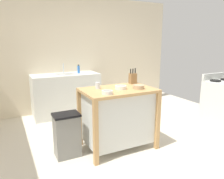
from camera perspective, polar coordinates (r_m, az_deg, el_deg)
ground_plane at (r=3.46m, az=2.17°, el=-15.06°), size 6.04×6.04×0.00m
wall_back at (r=5.15m, az=-10.06°, el=9.04°), size 5.04×0.10×2.60m
kitchen_island at (r=3.28m, az=1.59°, el=-6.79°), size 1.06×0.70×0.92m
knife_block at (r=3.57m, az=5.52°, el=3.01°), size 0.11×0.09×0.25m
bowl_ceramic_small at (r=2.84m, az=-1.29°, el=-0.73°), size 0.14×0.14×0.05m
bowl_ceramic_wide at (r=3.18m, az=7.03°, el=0.71°), size 0.17×0.17×0.06m
bowl_stoneware_deep at (r=3.15m, az=2.33°, el=0.61°), size 0.17×0.17×0.05m
drinking_cup at (r=3.19m, az=-3.80°, el=1.09°), size 0.07×0.07×0.09m
trash_bin at (r=3.17m, az=-11.82°, el=-11.67°), size 0.36×0.28×0.63m
sink_counter at (r=4.85m, az=-12.00°, el=-1.30°), size 1.43×0.60×0.91m
sink_faucet at (r=4.89m, az=-12.73°, el=5.49°), size 0.02×0.02×0.22m
bottle_spray_cleaner at (r=4.81m, az=-8.84°, el=5.30°), size 0.06×0.06×0.19m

